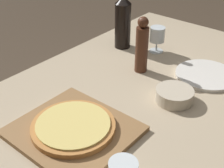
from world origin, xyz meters
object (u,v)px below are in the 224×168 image
Objects in this scene: wine_bottle at (123,21)px; pepper_mill at (142,46)px; small_bowl at (174,95)px; pizza at (73,126)px; wine_glass at (157,35)px.

wine_bottle reaches higher than pepper_mill.
pepper_mill is 1.73× the size of small_bowl.
pepper_mill reaches higher than pizza.
pepper_mill is (0.21, -0.14, -0.02)m from wine_bottle.
pizza is at bearing -113.27° from small_bowl.
small_bowl is (0.23, -0.11, -0.09)m from pepper_mill.
wine_bottle is 1.32× the size of pepper_mill.
wine_bottle is at bearing -159.20° from wine_glass.
wine_glass is (-0.12, 0.68, 0.06)m from pizza.
wine_bottle is (-0.28, 0.62, 0.10)m from pizza.
wine_glass is at bearing 103.86° from pepper_mill.
small_bowl reaches higher than pizza.
wine_glass is at bearing 20.80° from wine_bottle.
pepper_mill reaches higher than small_bowl.
pizza is 1.93× the size of small_bowl.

